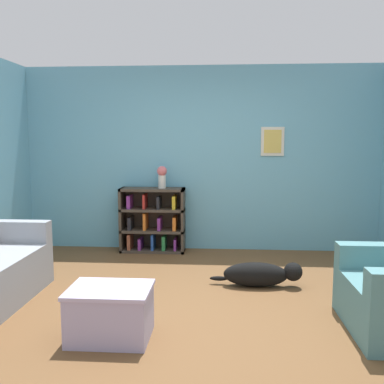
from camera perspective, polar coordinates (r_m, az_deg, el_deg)
ground_plane at (r=4.18m, az=-0.39°, el=-15.13°), size 14.00×14.00×0.00m
wall_back at (r=6.12m, az=1.22°, el=4.44°), size 5.60×0.13×2.60m
bookshelf at (r=6.08m, az=-5.26°, el=-3.83°), size 0.90×0.33×0.90m
coffee_table at (r=3.57m, az=-10.84°, el=-15.36°), size 0.65×0.49×0.42m
dog at (r=4.73m, az=9.18°, el=-10.76°), size 0.99×0.24×0.27m
vase at (r=5.95m, az=-4.02°, el=2.18°), size 0.14×0.14×0.31m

